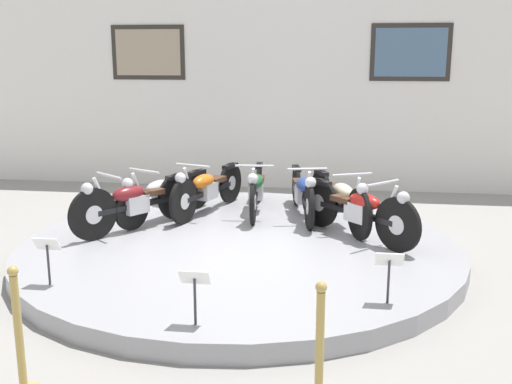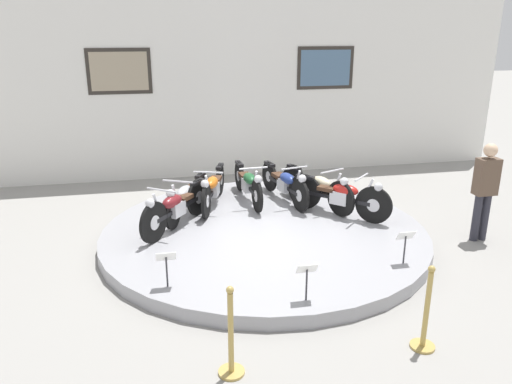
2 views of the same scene
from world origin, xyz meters
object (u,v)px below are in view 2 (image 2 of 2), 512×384
(motorcycle_cream, at_px, (318,187))
(info_placard_front_centre, at_px, (307,274))
(motorcycle_orange, at_px, (213,187))
(motorcycle_silver, at_px, (187,196))
(motorcycle_maroon, at_px, (176,206))
(stanchion_post_left_of_entry, at_px, (231,345))
(motorcycle_green, at_px, (248,183))
(motorcycle_red, at_px, (340,195))
(motorcycle_blue, at_px, (285,183))
(info_placard_front_left, at_px, (166,261))
(info_placard_front_right, at_px, (406,240))
(visitor_standing, at_px, (485,187))
(stanchion_post_right_of_entry, at_px, (425,321))

(motorcycle_cream, xyz_separation_m, info_placard_front_centre, (-1.23, -3.27, -0.02))
(motorcycle_orange, relative_size, motorcycle_cream, 1.02)
(motorcycle_silver, relative_size, motorcycle_cream, 0.95)
(motorcycle_maroon, relative_size, stanchion_post_left_of_entry, 1.62)
(motorcycle_orange, bearing_deg, motorcycle_green, 11.82)
(motorcycle_green, bearing_deg, stanchion_post_left_of_entry, -103.01)
(motorcycle_green, bearing_deg, motorcycle_red, -37.83)
(motorcycle_silver, relative_size, motorcycle_green, 0.91)
(motorcycle_silver, height_order, motorcycle_blue, motorcycle_blue)
(info_placard_front_left, xyz_separation_m, info_placard_front_right, (3.37, 0.00, 0.00))
(motorcycle_green, xyz_separation_m, visitor_standing, (3.57, -2.19, 0.37))
(motorcycle_blue, relative_size, info_placard_front_right, 3.79)
(motorcycle_red, bearing_deg, motorcycle_silver, 168.10)
(motorcycle_orange, distance_m, info_placard_front_right, 3.82)
(info_placard_front_left, height_order, stanchion_post_right_of_entry, stanchion_post_right_of_entry)
(motorcycle_cream, distance_m, visitor_standing, 2.88)
(info_placard_front_left, bearing_deg, visitor_standing, 10.20)
(motorcycle_silver, xyz_separation_m, motorcycle_red, (2.69, -0.57, 0.02))
(motorcycle_maroon, distance_m, info_placard_front_left, 2.01)
(motorcycle_red, height_order, info_placard_front_left, motorcycle_red)
(motorcycle_silver, distance_m, motorcycle_red, 2.75)
(motorcycle_orange, xyz_separation_m, motorcycle_green, (0.71, 0.15, -0.01))
(motorcycle_cream, height_order, motorcycle_red, motorcycle_red)
(motorcycle_blue, height_order, info_placard_front_centre, motorcycle_blue)
(stanchion_post_left_of_entry, bearing_deg, info_placard_front_centre, 40.26)
(motorcycle_blue, distance_m, stanchion_post_right_of_entry, 4.63)
(motorcycle_cream, height_order, info_placard_front_right, motorcycle_cream)
(motorcycle_orange, distance_m, stanchion_post_right_of_entry, 4.96)
(motorcycle_blue, relative_size, motorcycle_red, 1.32)
(info_placard_front_centre, xyz_separation_m, info_placard_front_right, (1.68, 0.70, 0.00))
(motorcycle_blue, bearing_deg, info_placard_front_centre, -100.76)
(motorcycle_red, xyz_separation_m, info_placard_front_left, (-3.14, -2.00, -0.03))
(motorcycle_silver, relative_size, stanchion_post_right_of_entry, 1.74)
(info_placard_front_left, relative_size, stanchion_post_right_of_entry, 0.50)
(visitor_standing, bearing_deg, info_placard_front_right, -153.39)
(motorcycle_maroon, height_order, info_placard_front_left, motorcycle_maroon)
(motorcycle_blue, relative_size, info_placard_front_left, 3.79)
(info_placard_front_right, bearing_deg, motorcycle_maroon, 147.49)
(motorcycle_silver, bearing_deg, info_placard_front_centre, -69.37)
(motorcycle_orange, bearing_deg, motorcycle_blue, -0.09)
(motorcycle_maroon, bearing_deg, info_placard_front_right, -32.51)
(info_placard_front_left, distance_m, info_placard_front_right, 3.37)
(info_placard_front_right, xyz_separation_m, visitor_standing, (1.89, 0.95, 0.38))
(motorcycle_cream, bearing_deg, stanchion_post_left_of_entry, -118.96)
(motorcycle_green, distance_m, motorcycle_blue, 0.71)
(motorcycle_blue, bearing_deg, motorcycle_silver, -167.91)
(info_placard_front_centre, xyz_separation_m, visitor_standing, (3.57, 1.64, 0.38))
(motorcycle_silver, height_order, info_placard_front_right, motorcycle_silver)
(motorcycle_orange, relative_size, visitor_standing, 1.13)
(motorcycle_blue, distance_m, info_placard_front_centre, 3.75)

